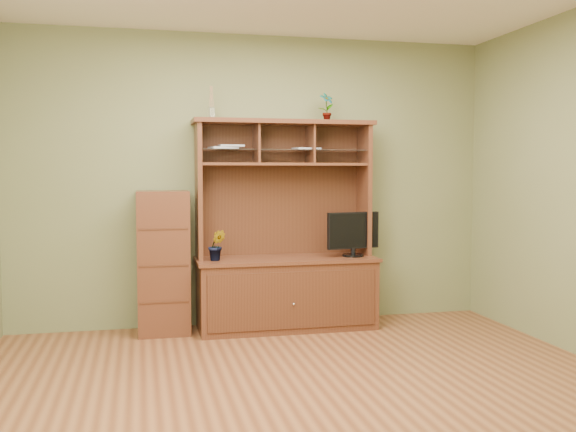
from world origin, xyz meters
name	(u,v)px	position (x,y,z in m)	size (l,w,h in m)	color
room	(311,184)	(0.00, 0.00, 1.35)	(4.54, 4.04, 2.74)	brown
media_hutch	(286,271)	(0.23, 1.73, 0.52)	(1.66, 0.61, 1.90)	#482414
monitor	(353,233)	(0.85, 1.65, 0.87)	(0.51, 0.20, 0.41)	black
orchid_plant	(217,245)	(-0.41, 1.65, 0.79)	(0.15, 0.12, 0.27)	#32541C
top_plant	(327,107)	(0.64, 1.80, 2.03)	(0.14, 0.10, 0.27)	#335E20
reed_diffuser	(211,106)	(-0.43, 1.80, 2.02)	(0.06, 0.06, 0.29)	silver
magazines	(253,148)	(-0.06, 1.80, 1.65)	(1.03, 0.22, 0.04)	#A5A5AA
side_cabinet	(163,262)	(-0.87, 1.78, 0.63)	(0.45, 0.41, 1.26)	#482414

